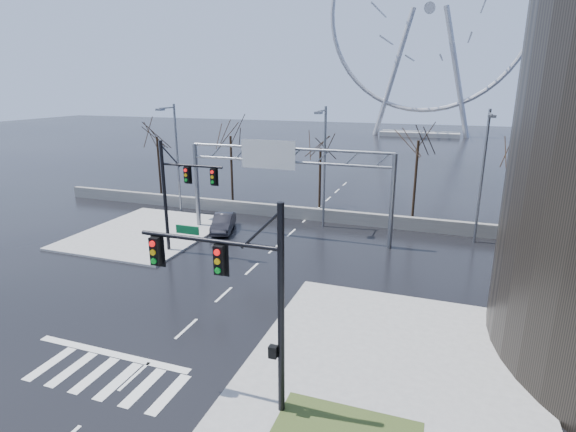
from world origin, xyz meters
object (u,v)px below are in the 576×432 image
at_px(car, 223,223).
at_px(signal_mast_near, 244,287).
at_px(sign_gantry, 283,172).
at_px(signal_mast_far, 178,187).
at_px(ferris_wheel, 429,17).

bearing_deg(car, signal_mast_near, -77.69).
relative_size(signal_mast_near, sign_gantry, 0.49).
xyz_separation_m(signal_mast_far, ferris_wheel, (10.87, 86.04, 21.30)).
xyz_separation_m(ferris_wheel, car, (-10.44, -80.45, -25.43)).
bearing_deg(car, signal_mast_far, -111.69).
distance_m(sign_gantry, ferris_wheel, 82.91).
height_order(signal_mast_near, signal_mast_far, same).
height_order(signal_mast_near, car, signal_mast_near).
bearing_deg(sign_gantry, ferris_wheel, 86.16).
xyz_separation_m(sign_gantry, ferris_wheel, (5.38, 80.04, 20.95)).
relative_size(sign_gantry, ferris_wheel, 0.32).
bearing_deg(signal_mast_near, sign_gantry, 106.19).
relative_size(signal_mast_far, ferris_wheel, 0.16).
distance_m(signal_mast_near, car, 21.79).
xyz_separation_m(signal_mast_near, ferris_wheel, (-0.14, 99.04, 21.26)).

